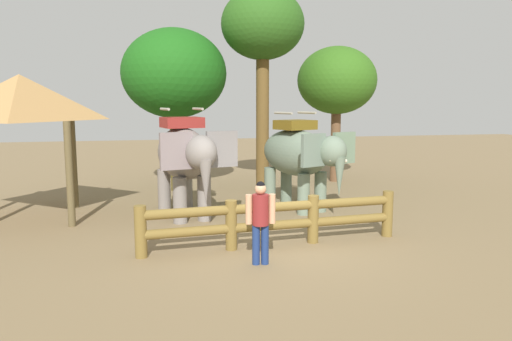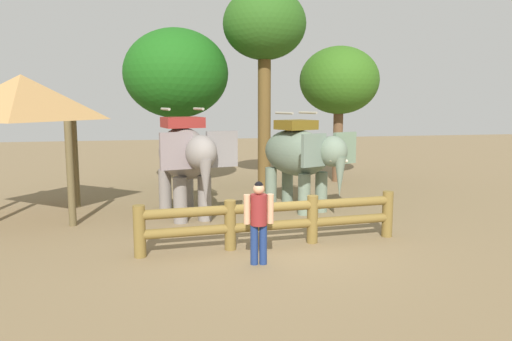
{
  "view_description": "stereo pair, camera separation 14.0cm",
  "coord_description": "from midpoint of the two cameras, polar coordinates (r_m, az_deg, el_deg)",
  "views": [
    {
      "loc": [
        -2.56,
        -9.8,
        3.09
      ],
      "look_at": [
        0.0,
        1.77,
        1.4
      ],
      "focal_mm": 34.43,
      "sensor_mm": 36.0,
      "label": 1
    },
    {
      "loc": [
        -2.43,
        -9.83,
        3.09
      ],
      "look_at": [
        0.0,
        1.77,
        1.4
      ],
      "focal_mm": 34.43,
      "sensor_mm": 36.0,
      "label": 2
    }
  ],
  "objects": [
    {
      "name": "ground_plane",
      "position": [
        10.59,
        2.37,
        -8.86
      ],
      "size": [
        60.0,
        60.0,
        0.0
      ],
      "primitive_type": "plane",
      "color": "olive"
    },
    {
      "name": "log_fence",
      "position": [
        10.5,
        2.29,
        -5.58
      ],
      "size": [
        5.75,
        0.62,
        1.05
      ],
      "color": "brown",
      "rests_on": "ground"
    },
    {
      "name": "elephant_near_left",
      "position": [
        13.08,
        -7.89,
        1.64
      ],
      "size": [
        2.13,
        3.47,
        2.91
      ],
      "color": "gray",
      "rests_on": "ground"
    },
    {
      "name": "elephant_center",
      "position": [
        13.9,
        5.47,
        1.77
      ],
      "size": [
        2.43,
        3.3,
        2.78
      ],
      "color": "slate",
      "rests_on": "ground"
    },
    {
      "name": "tourist_woman_in_black",
      "position": [
        9.27,
        0.75,
        -5.39
      ],
      "size": [
        0.56,
        0.34,
        1.6
      ],
      "color": "navy",
      "rests_on": "ground"
    },
    {
      "name": "thatched_shelter",
      "position": [
        13.97,
        -25.27,
        7.47
      ],
      "size": [
        3.34,
        3.34,
        3.75
      ],
      "color": "brown",
      "rests_on": "ground"
    },
    {
      "name": "tree_far_left",
      "position": [
        19.01,
        9.85,
        10.16
      ],
      "size": [
        2.98,
        2.98,
        5.12
      ],
      "color": "brown",
      "rests_on": "ground"
    },
    {
      "name": "tree_back_center",
      "position": [
        17.13,
        1.23,
        16.15
      ],
      "size": [
        2.8,
        2.8,
        6.83
      ],
      "color": "brown",
      "rests_on": "ground"
    },
    {
      "name": "tree_far_right",
      "position": [
        17.08,
        -9.03,
        10.98
      ],
      "size": [
        3.53,
        3.53,
        5.5
      ],
      "color": "brown",
      "rests_on": "ground"
    }
  ]
}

